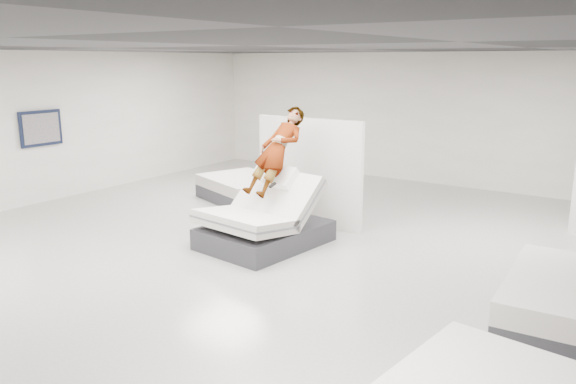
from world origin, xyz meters
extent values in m
plane|color=#ACA9A2|center=(0.00, 0.00, 0.00)|extent=(14.00, 14.00, 0.00)
plane|color=black|center=(0.00, 0.00, 3.20)|extent=(14.00, 14.00, 0.00)
cube|color=white|center=(0.00, 7.00, 1.60)|extent=(12.00, 0.04, 3.20)
cube|color=white|center=(-6.00, 0.00, 1.60)|extent=(0.04, 14.00, 3.20)
cube|color=#333337|center=(-0.29, 0.79, 0.17)|extent=(1.71, 2.14, 0.35)
cube|color=white|center=(-0.25, 1.08, 0.76)|extent=(1.58, 1.05, 0.83)
cube|color=slate|center=(-0.25, 1.08, 0.76)|extent=(1.58, 0.94, 0.70)
cube|color=white|center=(-0.34, 0.32, 0.51)|extent=(1.59, 1.18, 0.33)
cube|color=slate|center=(-0.34, 0.32, 0.51)|extent=(1.61, 1.18, 0.15)
cube|color=white|center=(-0.24, 1.18, 1.09)|extent=(0.59, 0.45, 0.37)
imported|color=slate|center=(-0.25, 1.09, 1.26)|extent=(0.80, 1.65, 1.34)
cube|color=black|center=(-0.08, 0.72, 1.06)|extent=(0.07, 0.15, 0.08)
cube|color=silver|center=(-0.34, 2.24, 0.99)|extent=(2.18, 0.10, 1.99)
cube|color=#333337|center=(-2.49, 2.99, 0.14)|extent=(2.24, 1.97, 0.28)
cube|color=white|center=(-2.49, 2.99, 0.40)|extent=(2.24, 1.97, 0.23)
cube|color=black|center=(-5.94, 0.50, 1.60)|extent=(0.05, 0.95, 0.75)
cube|color=#9B8267|center=(-5.91, 0.50, 1.60)|extent=(0.02, 0.82, 0.62)
camera|label=1|loc=(5.02, -6.38, 3.00)|focal=35.00mm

